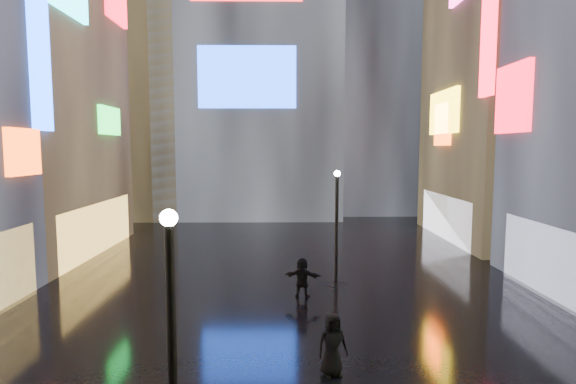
{
  "coord_description": "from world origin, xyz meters",
  "views": [
    {
      "loc": [
        -0.17,
        -0.4,
        6.21
      ],
      "look_at": [
        0.0,
        12.0,
        5.0
      ],
      "focal_mm": 28.0,
      "sensor_mm": 36.0,
      "label": 1
    }
  ],
  "objects": [
    {
      "name": "ground",
      "position": [
        0.0,
        20.0,
        0.0
      ],
      "size": [
        140.0,
        140.0,
        0.0
      ],
      "primitive_type": "plane",
      "color": "black",
      "rests_on": "ground"
    },
    {
      "name": "building_left_far",
      "position": [
        -15.98,
        26.0,
        10.98
      ],
      "size": [
        10.28,
        12.0,
        22.0
      ],
      "color": "black",
      "rests_on": "ground"
    },
    {
      "name": "building_right_far",
      "position": [
        15.98,
        30.0,
        13.98
      ],
      "size": [
        10.28,
        12.0,
        28.0
      ],
      "color": "black",
      "rests_on": "ground"
    },
    {
      "name": "tower_flank_right",
      "position": [
        9.0,
        46.0,
        17.0
      ],
      "size": [
        12.0,
        12.0,
        34.0
      ],
      "primitive_type": "cube",
      "color": "black",
      "rests_on": "ground"
    },
    {
      "name": "tower_flank_left",
      "position": [
        -14.0,
        42.0,
        13.0
      ],
      "size": [
        10.0,
        10.0,
        26.0
      ],
      "primitive_type": "cube",
      "color": "black",
      "rests_on": "ground"
    },
    {
      "name": "lamp_near",
      "position": [
        -2.06,
        7.03,
        2.94
      ],
      "size": [
        0.3,
        0.3,
        5.2
      ],
      "color": "black",
      "rests_on": "ground"
    },
    {
      "name": "lamp_far",
      "position": [
        2.39,
        20.29,
        2.94
      ],
      "size": [
        0.3,
        0.3,
        5.2
      ],
      "color": "black",
      "rests_on": "ground"
    },
    {
      "name": "pedestrian_4",
      "position": [
        1.21,
        11.39,
        0.87
      ],
      "size": [
        0.97,
        0.76,
        1.74
      ],
      "primitive_type": "imported",
      "rotation": [
        0.0,
        0.0,
        0.27
      ],
      "color": "black",
      "rests_on": "ground"
    },
    {
      "name": "pedestrian_5",
      "position": [
        0.68,
        17.86,
        0.84
      ],
      "size": [
        1.62,
        0.8,
        1.67
      ],
      "primitive_type": "imported",
      "rotation": [
        0.0,
        0.0,
        2.94
      ],
      "color": "black",
      "rests_on": "ground"
    },
    {
      "name": "umbrella_2",
      "position": [
        1.21,
        11.39,
        2.2
      ],
      "size": [
        1.14,
        1.12,
        0.92
      ],
      "primitive_type": "imported",
      "rotation": [
        0.0,
        0.0,
        4.83
      ],
      "color": "black",
      "rests_on": "pedestrian_4"
    }
  ]
}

